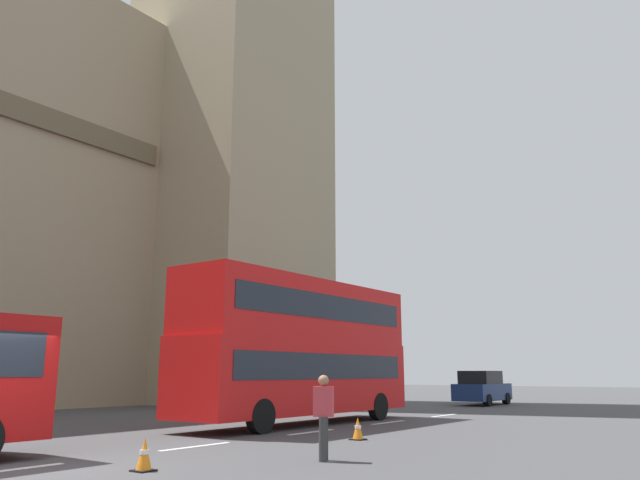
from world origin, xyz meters
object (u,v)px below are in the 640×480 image
pedestrian_by_kerb (324,414)px  traffic_cone_middle (144,455)px  traffic_cone_east (358,429)px  double_decker_bus (301,345)px  sedan_lead (482,388)px

pedestrian_by_kerb → traffic_cone_middle: bearing=148.2°
traffic_cone_east → pedestrian_by_kerb: (-3.81, -1.62, 0.63)m
double_decker_bus → sedan_lead: bearing=0.1°
sedan_lead → traffic_cone_middle: bearing=-171.2°
double_decker_bus → pedestrian_by_kerb: bearing=-139.2°
traffic_cone_middle → pedestrian_by_kerb: 3.56m
sedan_lead → traffic_cone_middle: 26.72m
double_decker_bus → sedan_lead: double_decker_bus is taller
traffic_cone_middle → traffic_cone_east: bearing=-1.9°
double_decker_bus → traffic_cone_east: 5.79m
double_decker_bus → traffic_cone_middle: (-9.82, -4.07, -2.43)m
double_decker_bus → traffic_cone_middle: double_decker_bus is taller
traffic_cone_middle → pedestrian_by_kerb: size_ratio=0.34×
traffic_cone_middle → traffic_cone_east: size_ratio=1.00×
pedestrian_by_kerb → double_decker_bus: bearing=40.8°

